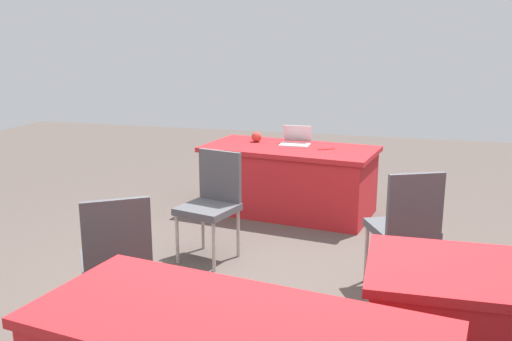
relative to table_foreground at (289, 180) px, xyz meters
name	(u,v)px	position (x,y,z in m)	size (l,w,h in m)	color
ground_plane	(259,290)	(-0.21, 2.01, -0.37)	(14.40, 14.40, 0.00)	#4C423D
table_foreground	(289,180)	(0.00, 0.00, 0.00)	(1.95, 1.16, 0.74)	#AD1E23
chair_near_front	(117,255)	(0.51, 2.86, 0.17)	(0.61, 0.61, 0.95)	#9E9993
chair_tucked_left	(212,199)	(0.36, 1.46, 0.16)	(0.54, 0.54, 0.94)	#9E9993
chair_tucked_right	(406,223)	(-1.27, 1.77, 0.19)	(0.59, 0.59, 0.98)	#9E9993
laptop_silver	(296,141)	(-0.04, -0.14, 0.41)	(0.32, 0.29, 0.21)	silver
yarn_ball	(257,137)	(0.43, -0.19, 0.43)	(0.12, 0.12, 0.12)	#B2382D
scissors_red	(326,149)	(-0.40, 0.03, 0.37)	(0.18, 0.04, 0.01)	red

